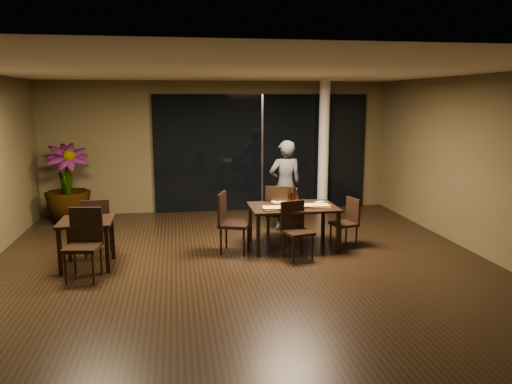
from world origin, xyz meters
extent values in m
plane|color=black|center=(0.00, 0.00, 0.00)|extent=(8.00, 8.00, 0.00)
cube|color=#484026|center=(0.00, 4.05, 1.50)|extent=(8.00, 0.10, 3.00)
cube|color=#484026|center=(0.00, -4.05, 1.50)|extent=(8.00, 0.10, 3.00)
cube|color=#484026|center=(4.05, 0.00, 1.50)|extent=(0.10, 8.00, 3.00)
cube|color=silver|center=(0.00, 0.00, 3.02)|extent=(8.00, 8.00, 0.04)
cube|color=black|center=(1.00, 3.96, 1.35)|extent=(5.00, 0.06, 2.70)
cylinder|color=white|center=(2.40, 3.65, 1.50)|extent=(0.24, 0.24, 3.00)
cube|color=black|center=(1.00, 0.80, 0.73)|extent=(1.50, 1.00, 0.04)
cube|color=black|center=(0.31, 0.36, 0.35)|extent=(0.06, 0.06, 0.71)
cube|color=black|center=(1.69, 0.36, 0.35)|extent=(0.06, 0.06, 0.71)
cube|color=black|center=(0.31, 1.24, 0.35)|extent=(0.06, 0.06, 0.71)
cube|color=black|center=(1.69, 1.24, 0.35)|extent=(0.06, 0.06, 0.71)
cube|color=black|center=(-2.40, 0.30, 0.73)|extent=(0.80, 0.80, 0.04)
cube|color=black|center=(-2.74, -0.04, 0.35)|extent=(0.06, 0.06, 0.71)
cube|color=black|center=(-2.06, -0.04, 0.35)|extent=(0.06, 0.06, 0.71)
cube|color=black|center=(-2.74, 0.64, 0.35)|extent=(0.06, 0.06, 0.71)
cube|color=black|center=(-2.06, 0.64, 0.35)|extent=(0.06, 0.06, 0.71)
cube|color=black|center=(0.87, 1.40, 0.49)|extent=(0.58, 0.58, 0.05)
cylinder|color=black|center=(1.11, 1.55, 0.25)|extent=(0.04, 0.04, 0.49)
cylinder|color=black|center=(0.73, 1.64, 0.25)|extent=(0.04, 0.04, 0.49)
cylinder|color=black|center=(1.02, 1.17, 0.25)|extent=(0.04, 0.04, 0.49)
cylinder|color=black|center=(0.64, 1.26, 0.25)|extent=(0.04, 0.04, 0.49)
cube|color=black|center=(0.82, 1.19, 0.76)|extent=(0.48, 0.16, 0.54)
cube|color=black|center=(0.94, 0.16, 0.44)|extent=(0.53, 0.53, 0.05)
cylinder|color=black|center=(0.81, -0.06, 0.22)|extent=(0.04, 0.04, 0.44)
cylinder|color=black|center=(1.15, 0.04, 0.22)|extent=(0.04, 0.04, 0.44)
cylinder|color=black|center=(0.72, 0.29, 0.22)|extent=(0.04, 0.04, 0.44)
cylinder|color=black|center=(1.06, 0.38, 0.22)|extent=(0.04, 0.04, 0.44)
cube|color=black|center=(0.88, 0.35, 0.69)|extent=(0.43, 0.15, 0.49)
cube|color=black|center=(-0.05, 0.67, 0.49)|extent=(0.61, 0.61, 0.05)
cylinder|color=black|center=(0.08, 0.42, 0.25)|extent=(0.04, 0.04, 0.49)
cylinder|color=black|center=(0.20, 0.79, 0.25)|extent=(0.04, 0.04, 0.49)
cylinder|color=black|center=(-0.29, 0.54, 0.25)|extent=(0.04, 0.04, 0.49)
cylinder|color=black|center=(-0.17, 0.92, 0.25)|extent=(0.04, 0.04, 0.49)
cube|color=black|center=(-0.25, 0.74, 0.76)|extent=(0.20, 0.47, 0.55)
cube|color=black|center=(1.91, 0.71, 0.41)|extent=(0.48, 0.48, 0.05)
cylinder|color=black|center=(1.71, 0.84, 0.20)|extent=(0.03, 0.03, 0.41)
cylinder|color=black|center=(1.79, 0.52, 0.20)|extent=(0.03, 0.03, 0.41)
cylinder|color=black|center=(2.03, 0.91, 0.20)|extent=(0.03, 0.03, 0.41)
cylinder|color=black|center=(2.11, 0.59, 0.20)|extent=(0.03, 0.03, 0.41)
cube|color=black|center=(2.09, 0.76, 0.64)|extent=(0.13, 0.40, 0.46)
cube|color=black|center=(-2.34, 0.94, 0.46)|extent=(0.48, 0.48, 0.05)
cylinder|color=black|center=(-2.17, 1.13, 0.23)|extent=(0.04, 0.04, 0.46)
cylinder|color=black|center=(-2.54, 1.11, 0.23)|extent=(0.04, 0.04, 0.46)
cylinder|color=black|center=(-2.14, 0.77, 0.23)|extent=(0.04, 0.04, 0.46)
cylinder|color=black|center=(-2.51, 0.74, 0.23)|extent=(0.04, 0.04, 0.46)
cube|color=black|center=(-2.33, 0.73, 0.72)|extent=(0.45, 0.07, 0.51)
cube|color=black|center=(-2.36, -0.30, 0.49)|extent=(0.54, 0.54, 0.05)
cylinder|color=black|center=(-2.59, -0.46, 0.24)|extent=(0.04, 0.04, 0.49)
cylinder|color=black|center=(-2.20, -0.52, 0.24)|extent=(0.04, 0.04, 0.49)
cylinder|color=black|center=(-2.53, -0.08, 0.24)|extent=(0.04, 0.04, 0.49)
cylinder|color=black|center=(-2.14, -0.13, 0.24)|extent=(0.04, 0.04, 0.49)
cube|color=black|center=(-2.33, -0.08, 0.76)|extent=(0.48, 0.11, 0.54)
imported|color=#2A2C2E|center=(1.13, 2.02, 0.90)|extent=(0.64, 0.46, 1.80)
imported|color=#194D1A|center=(-3.27, 3.33, 0.83)|extent=(1.15, 1.15, 1.67)
cube|color=#432E15|center=(0.70, 0.58, 0.76)|extent=(0.56, 0.34, 0.01)
cube|color=#432A15|center=(1.32, 0.67, 0.76)|extent=(0.67, 0.46, 0.01)
cylinder|color=red|center=(0.84, 1.12, 0.76)|extent=(0.32, 0.32, 0.01)
cylinder|color=white|center=(0.73, 0.90, 0.80)|extent=(0.08, 0.08, 0.10)
cylinder|color=white|center=(1.22, 0.91, 0.79)|extent=(0.07, 0.07, 0.09)
cube|color=white|center=(1.51, 0.67, 0.76)|extent=(0.19, 0.11, 0.01)
cube|color=white|center=(1.56, 1.00, 0.76)|extent=(0.20, 0.14, 0.01)
cube|color=white|center=(-2.31, 0.13, 0.76)|extent=(0.20, 0.14, 0.01)
camera|label=1|loc=(-1.01, -7.51, 2.59)|focal=35.00mm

